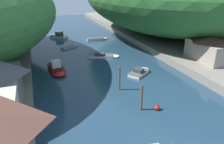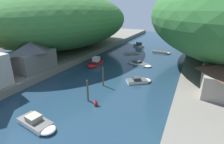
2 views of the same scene
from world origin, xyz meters
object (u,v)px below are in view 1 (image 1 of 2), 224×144
Objects in this scene: boat_near_quay at (70,47)px; boat_moored_right at (104,56)px; boat_yellow_tender at (57,69)px; right_bank_cottage at (211,47)px; boat_white_cruiser at (98,39)px; boat_cabin_cruiser at (58,36)px; boat_far_upstream at (140,72)px; channel_buoy_near at (157,107)px.

boat_moored_right is at bearing 1.83° from boat_near_quay.
right_bank_cottage is at bearing 159.45° from boat_yellow_tender.
boat_near_quay is (-20.96, 20.79, -3.43)m from right_bank_cottage.
boat_white_cruiser is at bearing 117.00° from right_bank_cottage.
boat_near_quay is 0.66× the size of boat_moored_right.
boat_moored_right is at bearing -110.29° from boat_cabin_cruiser.
boat_yellow_tender reaches higher than boat_white_cruiser.
boat_near_quay is 0.78× the size of boat_cabin_cruiser.
boat_far_upstream is 11.15m from channel_buoy_near.
boat_yellow_tender is at bearing 120.92° from channel_buoy_near.
right_bank_cottage reaches higher than boat_white_cruiser.
boat_near_quay is at bearing -120.87° from boat_cabin_cruiser.
channel_buoy_near is at bearing -149.88° from right_bank_cottage.
boat_moored_right is 1.37× the size of boat_far_upstream.
channel_buoy_near is at bearing -119.84° from boat_cabin_cruiser.
boat_near_quay is 21.00m from boat_far_upstream.
boat_far_upstream is at bearing -111.13° from boat_cabin_cruiser.
boat_near_quay is 30.46m from channel_buoy_near.
boat_cabin_cruiser reaches higher than boat_near_quay.
boat_yellow_tender is at bearing -148.77° from boat_far_upstream.
boat_near_quay is 0.90× the size of boat_far_upstream.
boat_cabin_cruiser is 0.84× the size of boat_moored_right.
boat_far_upstream is (-12.80, 1.44, -3.28)m from right_bank_cottage.
boat_moored_right is (6.69, -19.83, -0.26)m from boat_cabin_cruiser.
boat_yellow_tender reaches higher than boat_near_quay.
boat_near_quay is 0.73× the size of boat_yellow_tender.
right_bank_cottage reaches higher than boat_yellow_tender.
boat_cabin_cruiser reaches higher than boat_moored_right.
boat_yellow_tender is at bearing 164.88° from right_bank_cottage.
channel_buoy_near is (9.69, -16.19, -0.15)m from boat_yellow_tender.
boat_moored_right is at bearing -159.31° from boat_yellow_tender.
boat_white_cruiser reaches higher than boat_near_quay.
boat_yellow_tender reaches higher than boat_far_upstream.
boat_cabin_cruiser is 20.93m from boat_moored_right.
boat_far_upstream is 0.81× the size of boat_yellow_tender.
boat_cabin_cruiser is at bearing 162.19° from boat_far_upstream.
boat_yellow_tender is 6.37× the size of channel_buoy_near.
boat_far_upstream reaches higher than channel_buoy_near.
boat_yellow_tender is at bearing -46.61° from boat_near_quay.
boat_white_cruiser is at bearing -71.97° from boat_cabin_cruiser.
right_bank_cottage is 1.33× the size of boat_yellow_tender.
boat_moored_right is at bearing 143.34° from right_bank_cottage.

